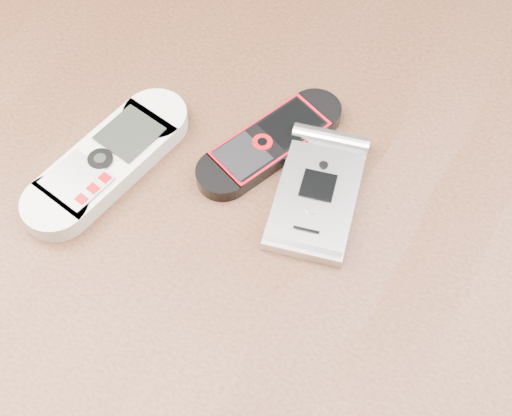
% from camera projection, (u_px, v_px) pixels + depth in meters
% --- Properties ---
extents(table, '(1.20, 0.80, 0.75)m').
position_uv_depth(table, '(251.00, 276.00, 0.62)').
color(table, black).
rests_on(table, ground).
extents(nokia_white, '(0.08, 0.16, 0.02)m').
position_uv_depth(nokia_white, '(108.00, 161.00, 0.54)').
color(nokia_white, beige).
rests_on(nokia_white, table).
extents(nokia_black_red, '(0.09, 0.14, 0.01)m').
position_uv_depth(nokia_black_red, '(271.00, 142.00, 0.55)').
color(nokia_black_red, black).
rests_on(nokia_black_red, table).
extents(motorola_razr, '(0.09, 0.13, 0.02)m').
position_uv_depth(motorola_razr, '(316.00, 195.00, 0.53)').
color(motorola_razr, silver).
rests_on(motorola_razr, table).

